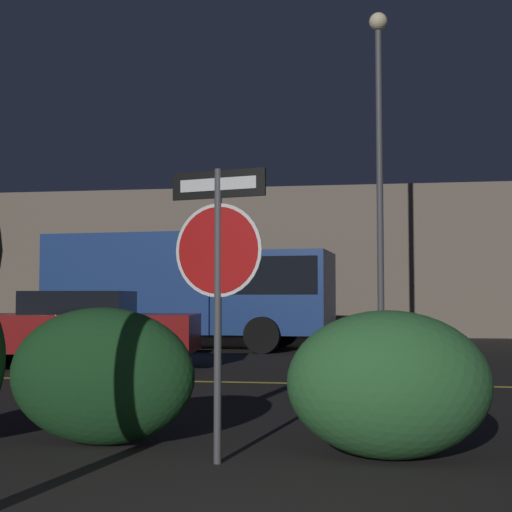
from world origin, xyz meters
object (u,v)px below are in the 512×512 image
Objects in this scene: passing_car_2 at (73,328)px; street_lamp at (379,136)px; hedge_bush_3 at (388,384)px; stop_sign at (218,254)px; hedge_bush_2 at (101,376)px; delivery_truck at (193,286)px.

street_lamp is (5.73, 4.87, 4.49)m from passing_car_2.
passing_car_2 is at bearing 129.55° from hedge_bush_3.
stop_sign reaches higher than hedge_bush_2.
delivery_truck is 5.93m from street_lamp.
delivery_truck reaches higher than hedge_bush_2.
delivery_truck is at bearing -17.47° from passing_car_2.
passing_car_2 reaches higher than hedge_bush_3.
hedge_bush_2 is 2.49m from hedge_bush_3.
hedge_bush_2 is 11.69m from delivery_truck.
stop_sign is at bearing -97.57° from street_lamp.
hedge_bush_3 is at bearing -3.80° from hedge_bush_2.
street_lamp is (4.67, -0.15, 3.65)m from delivery_truck.
hedge_bush_3 is 0.23× the size of delivery_truck.
hedge_bush_2 is at bearing 168.88° from stop_sign.
street_lamp is (2.73, 11.34, 4.61)m from hedge_bush_2.
delivery_truck is at bearing 117.74° from stop_sign.
stop_sign is 12.49m from street_lamp.
street_lamp reaches higher than hedge_bush_3.
stop_sign is 1.64m from hedge_bush_2.
hedge_bush_3 is 12.50m from delivery_truck.
passing_car_2 is 0.58× the size of street_lamp.
hedge_bush_2 is 0.35× the size of passing_car_2.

